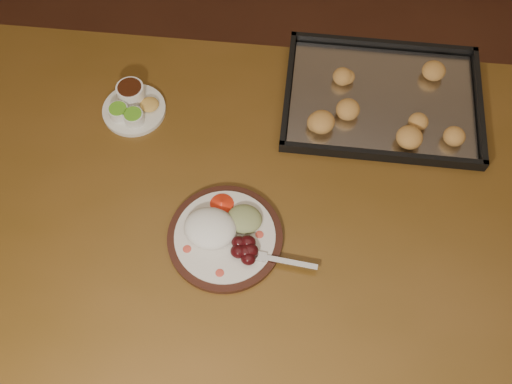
# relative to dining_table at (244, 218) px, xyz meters

# --- Properties ---
(dining_table) EXTENTS (1.61, 1.10, 0.75)m
(dining_table) POSITION_rel_dining_table_xyz_m (0.00, 0.00, 0.00)
(dining_table) COLOR brown
(dining_table) RESTS_ON ground
(dinner_plate) EXTENTS (0.32, 0.24, 0.06)m
(dinner_plate) POSITION_rel_dining_table_xyz_m (-0.02, -0.10, 0.12)
(dinner_plate) COLOR black
(dinner_plate) RESTS_ON dining_table
(condiment_saucer) EXTENTS (0.15, 0.15, 0.05)m
(condiment_saucer) POSITION_rel_dining_table_xyz_m (-0.32, 0.17, 0.12)
(condiment_saucer) COLOR silver
(condiment_saucer) RESTS_ON dining_table
(baking_tray) EXTENTS (0.51, 0.40, 0.05)m
(baking_tray) POSITION_rel_dining_table_xyz_m (0.26, 0.34, 0.11)
(baking_tray) COLOR black
(baking_tray) RESTS_ON dining_table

